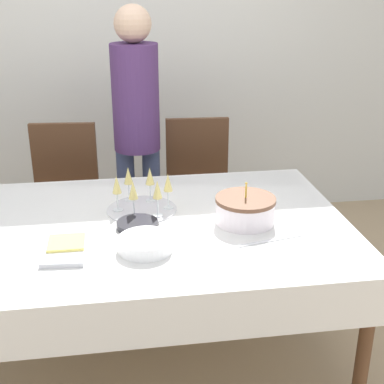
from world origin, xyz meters
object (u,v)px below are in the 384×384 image
at_px(plate_stack_dessert, 137,225).
at_px(champagne_tray, 142,194).
at_px(person_standing, 136,118).
at_px(plate_stack_main, 146,244).
at_px(dining_chair_far_right, 199,188).
at_px(dining_chair_far_left, 65,196).
at_px(birthday_cake, 245,210).

bearing_deg(plate_stack_dessert, champagne_tray, 79.84).
bearing_deg(person_standing, plate_stack_main, -91.59).
xyz_separation_m(plate_stack_main, person_standing, (0.03, 1.21, 0.22)).
xyz_separation_m(dining_chair_far_right, person_standing, (-0.38, 0.03, 0.47)).
bearing_deg(dining_chair_far_left, dining_chair_far_right, 0.02).
distance_m(champagne_tray, plate_stack_dessert, 0.21).
bearing_deg(plate_stack_main, dining_chair_far_left, 109.85).
height_order(plate_stack_main, person_standing, person_standing).
xyz_separation_m(plate_stack_main, plate_stack_dessert, (-0.02, 0.22, -0.01)).
bearing_deg(champagne_tray, dining_chair_far_right, 62.65).
bearing_deg(dining_chair_far_left, person_standing, 3.30).
height_order(dining_chair_far_right, plate_stack_dessert, dining_chair_far_right).
bearing_deg(person_standing, champagne_tray, -91.51).
relative_size(dining_chair_far_left, plate_stack_main, 4.20).
bearing_deg(champagne_tray, birthday_cake, -24.73).
bearing_deg(plate_stack_dessert, person_standing, 86.78).
height_order(plate_stack_dessert, person_standing, person_standing).
xyz_separation_m(dining_chair_far_left, dining_chair_far_right, (0.84, 0.00, 0.00)).
relative_size(dining_chair_far_right, plate_stack_dessert, 5.12).
xyz_separation_m(champagne_tray, person_standing, (0.02, 0.80, 0.17)).
distance_m(dining_chair_far_left, plate_stack_dessert, 1.07).
height_order(dining_chair_far_right, birthday_cake, dining_chair_far_right).
height_order(champagne_tray, person_standing, person_standing).
distance_m(champagne_tray, person_standing, 0.82).
height_order(dining_chair_far_left, plate_stack_dessert, dining_chair_far_left).
bearing_deg(dining_chair_far_right, plate_stack_main, -109.21).
height_order(birthday_cake, plate_stack_main, birthday_cake).
xyz_separation_m(birthday_cake, plate_stack_dessert, (-0.49, 0.01, -0.05)).
relative_size(plate_stack_dessert, person_standing, 0.11).
distance_m(plate_stack_dessert, person_standing, 1.02).
xyz_separation_m(birthday_cake, plate_stack_main, (-0.46, -0.20, -0.03)).
distance_m(dining_chair_far_left, dining_chair_far_right, 0.84).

